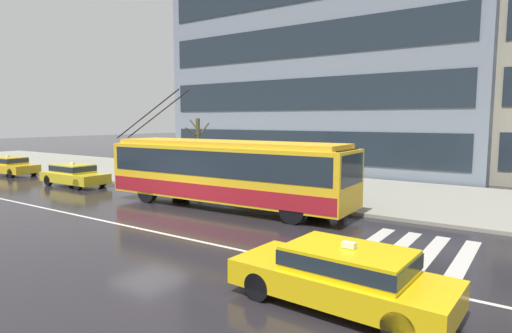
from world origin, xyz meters
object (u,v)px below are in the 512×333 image
(street_tree_bare, at_px, (198,147))
(trolleybus, at_px, (226,171))
(taxi_queued_behind_bus, at_px, (74,174))
(pedestrian_walking_past, at_px, (344,169))
(bus_shelter, at_px, (259,156))
(pedestrian_waiting_by_pole, at_px, (287,177))
(pedestrian_at_shelter, at_px, (343,180))
(taxi_far_behind, at_px, (9,165))
(pedestrian_approaching_curb, at_px, (327,180))
(taxi_oncoming_far, at_px, (343,274))

(street_tree_bare, bearing_deg, trolleybus, -38.98)
(taxi_queued_behind_bus, relative_size, pedestrian_walking_past, 2.20)
(bus_shelter, bearing_deg, pedestrian_waiting_by_pole, -14.13)
(taxi_queued_behind_bus, distance_m, pedestrian_at_shelter, 15.59)
(taxi_far_behind, bearing_deg, bus_shelter, 9.48)
(bus_shelter, xyz_separation_m, street_tree_bare, (-5.57, 1.56, 0.20))
(taxi_far_behind, bearing_deg, pedestrian_waiting_by_pole, 7.31)
(trolleybus, height_order, taxi_queued_behind_bus, trolleybus)
(taxi_far_behind, xyz_separation_m, pedestrian_approaching_curb, (23.01, 2.68, 0.46))
(taxi_far_behind, relative_size, pedestrian_walking_past, 2.36)
(trolleybus, relative_size, pedestrian_waiting_by_pole, 7.35)
(taxi_queued_behind_bus, height_order, pedestrian_waiting_by_pole, pedestrian_waiting_by_pole)
(taxi_queued_behind_bus, distance_m, pedestrian_approaching_curb, 15.00)
(trolleybus, height_order, pedestrian_approaching_curb, trolleybus)
(taxi_far_behind, relative_size, pedestrian_approaching_curb, 2.75)
(taxi_far_behind, height_order, pedestrian_approaching_curb, pedestrian_approaching_curb)
(taxi_oncoming_far, xyz_separation_m, bus_shelter, (-8.67, 9.82, 1.31))
(bus_shelter, bearing_deg, street_tree_bare, 164.38)
(taxi_far_behind, bearing_deg, pedestrian_approaching_curb, 6.65)
(pedestrian_walking_past, bearing_deg, pedestrian_at_shelter, 113.08)
(bus_shelter, bearing_deg, taxi_oncoming_far, -48.56)
(taxi_oncoming_far, height_order, street_tree_bare, street_tree_bare)
(pedestrian_at_shelter, bearing_deg, taxi_oncoming_far, -67.27)
(taxi_oncoming_far, xyz_separation_m, pedestrian_at_shelter, (-4.35, 10.37, 0.39))
(trolleybus, distance_m, pedestrian_approaching_curb, 4.54)
(taxi_queued_behind_bus, relative_size, taxi_far_behind, 0.93)
(pedestrian_at_shelter, height_order, pedestrian_approaching_curb, pedestrian_approaching_curb)
(taxi_oncoming_far, height_order, bus_shelter, bus_shelter)
(pedestrian_approaching_curb, relative_size, street_tree_bare, 0.45)
(bus_shelter, bearing_deg, trolleybus, -83.07)
(taxi_oncoming_far, relative_size, pedestrian_waiting_by_pole, 2.74)
(taxi_far_behind, distance_m, pedestrian_waiting_by_pole, 21.16)
(pedestrian_approaching_curb, bearing_deg, taxi_queued_behind_bus, -168.40)
(trolleybus, xyz_separation_m, taxi_oncoming_far, (8.27, -6.54, -0.91))
(taxi_far_behind, distance_m, pedestrian_approaching_curb, 23.17)
(taxi_queued_behind_bus, bearing_deg, pedestrian_at_shelter, 15.13)
(taxi_oncoming_far, relative_size, pedestrian_approaching_curb, 2.70)
(bus_shelter, distance_m, street_tree_bare, 5.79)
(taxi_far_behind, bearing_deg, taxi_queued_behind_bus, -2.27)
(pedestrian_at_shelter, relative_size, pedestrian_approaching_curb, 0.94)
(taxi_far_behind, xyz_separation_m, bus_shelter, (19.04, 3.18, 1.32))
(taxi_queued_behind_bus, relative_size, pedestrian_at_shelter, 2.71)
(taxi_queued_behind_bus, distance_m, pedestrian_walking_past, 15.90)
(street_tree_bare, bearing_deg, taxi_oncoming_far, -38.62)
(trolleybus, relative_size, pedestrian_walking_past, 6.24)
(trolleybus, xyz_separation_m, pedestrian_waiting_by_pole, (1.54, 2.78, -0.47))
(pedestrian_walking_past, bearing_deg, pedestrian_approaching_curb, 159.30)
(pedestrian_at_shelter, relative_size, pedestrian_waiting_by_pole, 0.96)
(pedestrian_waiting_by_pole, distance_m, street_tree_bare, 7.86)
(bus_shelter, height_order, pedestrian_walking_past, bus_shelter)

